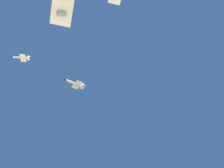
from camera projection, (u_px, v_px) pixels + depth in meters
chase_jet_lead at (75, 84)px, 157.80m from camera, size 11.73×13.75×4.00m
chase_jet_left_wing at (21, 58)px, 196.41m from camera, size 14.92×9.48×4.00m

